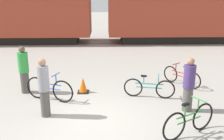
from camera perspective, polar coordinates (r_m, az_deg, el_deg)
ground_plane at (r=7.58m, az=-4.33°, el=-10.95°), size 80.00×80.00×0.00m
freight_train at (r=18.75m, az=-2.80°, el=15.02°), size 24.38×2.87×5.57m
rail_near at (r=18.37m, az=-2.71°, el=5.74°), size 36.38×0.07×0.01m
rail_far at (r=19.78m, az=-2.63°, el=6.54°), size 36.38×0.07×0.01m
bicycle_blue at (r=8.97m, az=-13.47°, el=-4.04°), size 1.67×0.71×0.95m
bicycle_teal at (r=9.07m, az=8.08°, el=-3.86°), size 1.72×0.49×0.81m
bicycle_maroon at (r=10.49m, az=14.88°, el=-1.38°), size 1.10×1.37×0.82m
bicycle_green at (r=6.98m, az=16.45°, el=-10.55°), size 1.56×0.93×0.94m
person_in_green at (r=9.78m, az=-18.65°, el=0.03°), size 0.36×0.36×1.70m
person_in_purple at (r=8.16m, az=16.36°, el=-3.14°), size 0.34×0.34×1.67m
person_in_grey at (r=7.73m, az=-14.59°, el=-3.72°), size 0.32×0.32×1.75m
traffic_cone at (r=9.52m, az=-6.32°, el=-3.40°), size 0.40×0.40×0.55m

